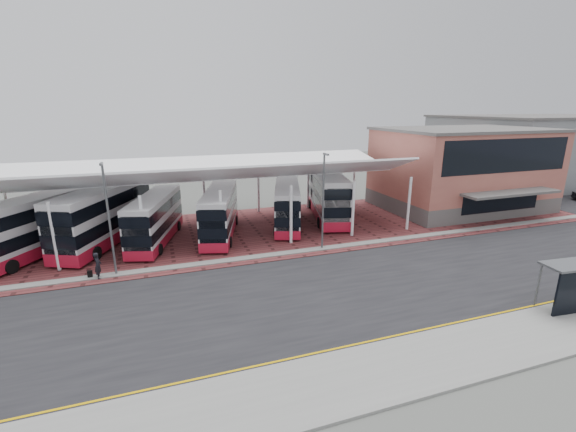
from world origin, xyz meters
name	(u,v)px	position (x,y,z in m)	size (l,w,h in m)	color
ground	(333,284)	(0.00, 0.00, 0.00)	(140.00, 140.00, 0.00)	#4D4F4A
road	(339,290)	(0.00, -1.00, 0.01)	(120.00, 14.00, 0.02)	black
forecourt	(295,226)	(2.00, 13.00, 0.03)	(72.00, 16.00, 0.06)	brown
sidewalk	(416,363)	(0.00, -9.00, 0.07)	(120.00, 4.00, 0.14)	slate
north_kerb	(300,251)	(0.00, 6.20, 0.07)	(120.00, 0.80, 0.14)	slate
yellow_line_near	(391,340)	(0.00, -7.00, 0.03)	(120.00, 0.12, 0.01)	#DFA800
yellow_line_far	(388,337)	(0.00, -6.70, 0.03)	(120.00, 0.12, 0.01)	#DFA800
canopy	(210,172)	(-6.00, 13.94, 5.80)	(37.00, 11.63, 7.07)	white
terminal	(462,168)	(23.00, 13.92, 4.66)	(18.40, 14.40, 9.25)	#565351
warehouse	(541,148)	(48.00, 24.00, 5.15)	(30.50, 20.50, 10.25)	slate
lamp_west	(109,216)	(-14.00, 6.27, 4.36)	(0.16, 0.90, 8.07)	#54565A
lamp_east	(323,199)	(2.00, 6.27, 4.36)	(0.16, 0.90, 8.07)	#54565A
bus_0	(35,226)	(-20.17, 12.61, 2.39)	(8.38, 10.96, 4.69)	silver
bus_1	(104,216)	(-15.27, 13.72, 2.51)	(7.55, 12.02, 4.94)	silver
bus_2	(155,219)	(-11.12, 12.60, 2.11)	(5.07, 10.24, 4.12)	silver
bus_3	(220,213)	(-5.49, 12.57, 2.15)	(5.10, 10.48, 4.22)	silver
bus_4	(287,205)	(1.35, 13.48, 2.12)	(5.41, 10.28, 4.15)	silver
bus_5	(327,195)	(6.35, 14.89, 2.47)	(5.77, 12.08, 4.86)	silver
pedestrian	(98,265)	(-15.05, 6.00, 1.01)	(0.69, 0.45, 1.89)	black
suitcase	(90,274)	(-15.66, 6.23, 0.33)	(0.32, 0.23, 0.54)	black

